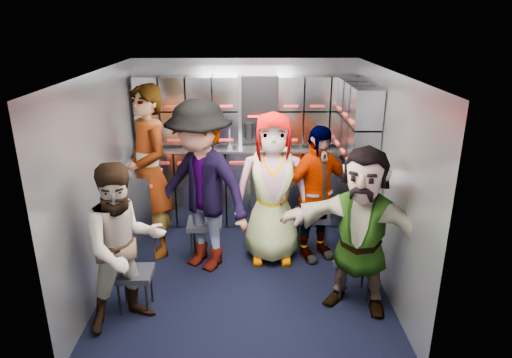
{
  "coord_description": "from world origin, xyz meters",
  "views": [
    {
      "loc": [
        0.07,
        -4.26,
        2.59
      ],
      "look_at": [
        0.12,
        0.35,
        0.94
      ],
      "focal_mm": 32.0,
      "sensor_mm": 36.0,
      "label": 1
    }
  ],
  "objects_px": {
    "jump_seat_mid_right": "(312,217)",
    "attendant_arc_b": "(201,187)",
    "jump_seat_near_right": "(353,260)",
    "attendant_arc_d": "(316,194)",
    "attendant_standing": "(149,173)",
    "attendant_arc_a": "(125,247)",
    "jump_seat_near_left": "(134,276)",
    "attendant_arc_c": "(272,189)",
    "jump_seat_mid_left": "(205,225)",
    "jump_seat_center": "(271,216)",
    "attendant_arc_e": "(361,231)"
  },
  "relations": [
    {
      "from": "jump_seat_mid_right",
      "to": "attendant_arc_b",
      "type": "xyz_separation_m",
      "value": [
        -1.22,
        -0.36,
        0.51
      ]
    },
    {
      "from": "jump_seat_near_right",
      "to": "attendant_arc_d",
      "type": "distance_m",
      "value": 0.89
    },
    {
      "from": "attendant_standing",
      "to": "attendant_arc_a",
      "type": "xyz_separation_m",
      "value": [
        0.05,
        -1.29,
        -0.22
      ]
    },
    {
      "from": "attendant_arc_d",
      "to": "attendant_arc_b",
      "type": "bearing_deg",
      "value": 161.54
    },
    {
      "from": "jump_seat_near_left",
      "to": "attendant_arc_c",
      "type": "bearing_deg",
      "value": 35.95
    },
    {
      "from": "jump_seat_mid_left",
      "to": "attendant_arc_d",
      "type": "height_order",
      "value": "attendant_arc_d"
    },
    {
      "from": "jump_seat_mid_right",
      "to": "attendant_arc_d",
      "type": "bearing_deg",
      "value": -90.0
    },
    {
      "from": "jump_seat_center",
      "to": "jump_seat_mid_right",
      "type": "height_order",
      "value": "jump_seat_center"
    },
    {
      "from": "jump_seat_near_left",
      "to": "jump_seat_center",
      "type": "bearing_deg",
      "value": 40.81
    },
    {
      "from": "jump_seat_mid_right",
      "to": "jump_seat_near_right",
      "type": "relative_size",
      "value": 1.04
    },
    {
      "from": "attendant_arc_a",
      "to": "attendant_arc_e",
      "type": "distance_m",
      "value": 2.07
    },
    {
      "from": "attendant_standing",
      "to": "attendant_arc_b",
      "type": "bearing_deg",
      "value": 27.92
    },
    {
      "from": "attendant_arc_b",
      "to": "attendant_arc_d",
      "type": "height_order",
      "value": "attendant_arc_b"
    },
    {
      "from": "jump_seat_mid_right",
      "to": "attendant_arc_c",
      "type": "bearing_deg",
      "value": -156.52
    },
    {
      "from": "jump_seat_center",
      "to": "attendant_arc_b",
      "type": "relative_size",
      "value": 0.27
    },
    {
      "from": "jump_seat_mid_left",
      "to": "jump_seat_mid_right",
      "type": "xyz_separation_m",
      "value": [
        1.22,
        0.18,
        0.01
      ]
    },
    {
      "from": "jump_seat_center",
      "to": "jump_seat_near_right",
      "type": "xyz_separation_m",
      "value": [
        0.75,
        -0.91,
        -0.06
      ]
    },
    {
      "from": "attendant_arc_a",
      "to": "jump_seat_mid_left",
      "type": "bearing_deg",
      "value": 31.66
    },
    {
      "from": "jump_seat_near_right",
      "to": "attendant_standing",
      "type": "bearing_deg",
      "value": 156.98
    },
    {
      "from": "attendant_standing",
      "to": "attendant_arc_b",
      "type": "xyz_separation_m",
      "value": [
        0.6,
        -0.32,
        -0.05
      ]
    },
    {
      "from": "attendant_arc_c",
      "to": "attendant_arc_b",
      "type": "bearing_deg",
      "value": -167.69
    },
    {
      "from": "attendant_arc_e",
      "to": "attendant_standing",
      "type": "bearing_deg",
      "value": 177.2
    },
    {
      "from": "jump_seat_center",
      "to": "jump_seat_mid_right",
      "type": "distance_m",
      "value": 0.47
    },
    {
      "from": "jump_seat_near_right",
      "to": "jump_seat_near_left",
      "type": "bearing_deg",
      "value": -173.93
    },
    {
      "from": "jump_seat_near_left",
      "to": "jump_seat_near_right",
      "type": "xyz_separation_m",
      "value": [
        2.05,
        0.22,
        0.02
      ]
    },
    {
      "from": "attendant_standing",
      "to": "attendant_arc_d",
      "type": "relative_size",
      "value": 1.27
    },
    {
      "from": "jump_seat_mid_left",
      "to": "jump_seat_near_right",
      "type": "relative_size",
      "value": 1.01
    },
    {
      "from": "jump_seat_near_left",
      "to": "jump_seat_mid_right",
      "type": "relative_size",
      "value": 0.87
    },
    {
      "from": "attendant_arc_a",
      "to": "attendant_arc_b",
      "type": "distance_m",
      "value": 1.13
    },
    {
      "from": "attendant_arc_a",
      "to": "attendant_arc_b",
      "type": "bearing_deg",
      "value": 27.66
    },
    {
      "from": "attendant_arc_b",
      "to": "attendant_arc_e",
      "type": "height_order",
      "value": "attendant_arc_b"
    },
    {
      "from": "attendant_standing",
      "to": "attendant_arc_d",
      "type": "distance_m",
      "value": 1.84
    },
    {
      "from": "attendant_arc_d",
      "to": "jump_seat_mid_right",
      "type": "bearing_deg",
      "value": 63.22
    },
    {
      "from": "jump_seat_near_left",
      "to": "attendant_arc_d",
      "type": "bearing_deg",
      "value": 28.64
    },
    {
      "from": "jump_seat_near_right",
      "to": "attendant_arc_e",
      "type": "distance_m",
      "value": 0.44
    },
    {
      "from": "jump_seat_mid_left",
      "to": "attendant_arc_b",
      "type": "xyz_separation_m",
      "value": [
        0.0,
        -0.18,
        0.52
      ]
    },
    {
      "from": "jump_seat_near_right",
      "to": "attendant_arc_c",
      "type": "relative_size",
      "value": 0.26
    },
    {
      "from": "attendant_arc_d",
      "to": "attendant_arc_c",
      "type": "bearing_deg",
      "value": 156.31
    },
    {
      "from": "attendant_arc_e",
      "to": "attendant_arc_d",
      "type": "bearing_deg",
      "value": 131.03
    },
    {
      "from": "jump_seat_center",
      "to": "attendant_arc_e",
      "type": "xyz_separation_m",
      "value": [
        0.75,
        -1.09,
        0.35
      ]
    },
    {
      "from": "jump_seat_near_right",
      "to": "attendant_standing",
      "type": "height_order",
      "value": "attendant_standing"
    },
    {
      "from": "attendant_arc_b",
      "to": "jump_seat_mid_left",
      "type": "bearing_deg",
      "value": 123.15
    },
    {
      "from": "jump_seat_near_left",
      "to": "jump_seat_near_right",
      "type": "relative_size",
      "value": 0.91
    },
    {
      "from": "jump_seat_near_left",
      "to": "jump_seat_mid_right",
      "type": "height_order",
      "value": "jump_seat_mid_right"
    },
    {
      "from": "attendant_arc_e",
      "to": "jump_seat_mid_left",
      "type": "bearing_deg",
      "value": 172.42
    },
    {
      "from": "jump_seat_near_left",
      "to": "jump_seat_center",
      "type": "height_order",
      "value": "jump_seat_center"
    },
    {
      "from": "attendant_arc_e",
      "to": "jump_seat_near_right",
      "type": "bearing_deg",
      "value": 114.25
    },
    {
      "from": "attendant_arc_c",
      "to": "attendant_arc_d",
      "type": "bearing_deg",
      "value": 3.82
    },
    {
      "from": "attendant_arc_a",
      "to": "attendant_arc_b",
      "type": "relative_size",
      "value": 0.82
    },
    {
      "from": "jump_seat_near_left",
      "to": "attendant_arc_c",
      "type": "distance_m",
      "value": 1.68
    }
  ]
}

